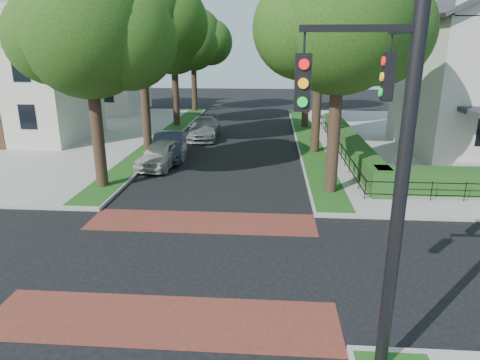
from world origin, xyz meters
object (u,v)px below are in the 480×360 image
parked_car_front (161,154)px  parked_car_middle (169,146)px  traffic_signal (390,156)px  parked_car_rear (204,129)px

parked_car_front → parked_car_middle: 1.86m
traffic_signal → parked_car_rear: 25.06m
traffic_signal → parked_car_middle: traffic_signal is taller
parked_car_front → parked_car_rear: bearing=90.5°
traffic_signal → parked_car_front: traffic_signal is taller
parked_car_middle → parked_car_rear: parked_car_middle is taller
traffic_signal → parked_car_middle: 19.78m
traffic_signal → parked_car_front: bearing=118.6°
parked_car_front → parked_car_middle: parked_car_middle is taller
traffic_signal → parked_car_middle: size_ratio=1.61×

